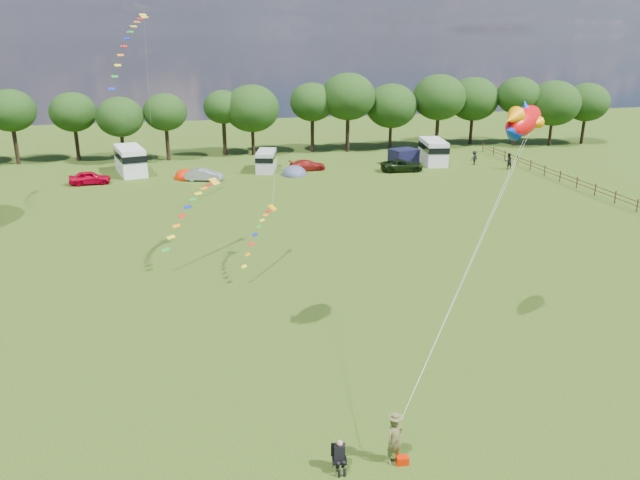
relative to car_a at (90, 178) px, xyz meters
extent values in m
plane|color=#183107|center=(17.11, -42.81, -0.71)|extent=(180.00, 180.00, 0.00)
cylinder|color=black|center=(-9.79, 12.88, 1.42)|extent=(0.49, 0.49, 4.25)
ellipsoid|color=black|center=(-9.79, 12.88, 5.74)|extent=(5.86, 5.86, 4.98)
cylinder|color=black|center=(-2.92, 13.50, 1.24)|extent=(0.47, 0.47, 3.90)
ellipsoid|color=black|center=(-2.92, 13.50, 5.29)|extent=(5.58, 5.58, 4.74)
cylinder|color=black|center=(2.75, 10.45, 1.07)|extent=(0.44, 0.44, 3.56)
ellipsoid|color=black|center=(2.75, 10.45, 4.93)|extent=(5.56, 5.56, 4.73)
cylinder|color=black|center=(8.02, 11.42, 1.27)|extent=(0.47, 0.47, 3.95)
ellipsoid|color=black|center=(8.02, 11.42, 5.24)|extent=(5.33, 5.33, 4.53)
cylinder|color=black|center=(15.19, 13.21, 1.46)|extent=(0.50, 0.50, 4.33)
ellipsoid|color=black|center=(15.19, 13.21, 5.48)|extent=(4.95, 4.95, 4.21)
cylinder|color=black|center=(18.81, 12.75, 0.95)|extent=(0.43, 0.43, 3.31)
ellipsoid|color=black|center=(18.81, 12.75, 5.24)|extent=(7.03, 7.03, 5.98)
cylinder|color=black|center=(26.77, 12.98, 1.47)|extent=(0.50, 0.50, 4.36)
ellipsoid|color=black|center=(26.77, 12.98, 5.85)|extent=(5.84, 5.84, 4.97)
cylinder|color=black|center=(31.36, 12.11, 1.57)|extent=(0.51, 0.51, 4.55)
ellipsoid|color=black|center=(31.36, 12.11, 6.52)|extent=(7.15, 7.15, 6.08)
cylinder|color=black|center=(37.60, 12.81, 0.90)|extent=(0.42, 0.42, 3.21)
ellipsoid|color=black|center=(37.60, 12.81, 5.09)|extent=(6.90, 6.90, 5.86)
cylinder|color=black|center=(44.09, 12.15, 1.38)|extent=(0.48, 0.48, 4.17)
ellipsoid|color=black|center=(44.09, 12.15, 6.15)|extent=(7.16, 7.16, 6.09)
cylinder|color=black|center=(50.08, 14.07, 1.12)|extent=(0.45, 0.45, 3.66)
ellipsoid|color=black|center=(50.08, 14.07, 5.60)|extent=(7.05, 7.05, 5.99)
cylinder|color=black|center=(55.52, 11.55, 1.62)|extent=(0.52, 0.52, 4.65)
ellipsoid|color=black|center=(55.52, 11.55, 6.17)|extent=(5.96, 5.96, 5.06)
cylinder|color=black|center=(60.26, 10.23, 0.88)|extent=(0.42, 0.42, 3.19)
ellipsoid|color=black|center=(60.26, 10.23, 5.19)|extent=(7.23, 7.23, 6.14)
cylinder|color=black|center=(65.66, 10.62, 1.05)|extent=(0.44, 0.44, 3.52)
ellipsoid|color=black|center=(65.66, 10.62, 5.15)|extent=(6.22, 6.22, 5.28)
cylinder|color=#472D19|center=(49.11, -21.81, -0.11)|extent=(0.12, 0.12, 1.20)
cylinder|color=#472D19|center=(49.11, -18.81, -0.11)|extent=(0.12, 0.12, 1.20)
cylinder|color=#472D19|center=(49.11, -20.31, 0.24)|extent=(0.08, 3.00, 0.08)
cylinder|color=#472D19|center=(49.11, -20.31, -0.16)|extent=(0.08, 3.00, 0.08)
cylinder|color=#472D19|center=(49.11, -15.81, -0.11)|extent=(0.12, 0.12, 1.20)
cylinder|color=#472D19|center=(49.11, -17.31, 0.24)|extent=(0.08, 3.00, 0.08)
cylinder|color=#472D19|center=(49.11, -17.31, -0.16)|extent=(0.08, 3.00, 0.08)
cylinder|color=#472D19|center=(49.11, -12.81, -0.11)|extent=(0.12, 0.12, 1.20)
cylinder|color=#472D19|center=(49.11, -14.31, 0.24)|extent=(0.08, 3.00, 0.08)
cylinder|color=#472D19|center=(49.11, -14.31, -0.16)|extent=(0.08, 3.00, 0.08)
cylinder|color=#472D19|center=(49.11, -9.81, -0.11)|extent=(0.12, 0.12, 1.20)
cylinder|color=#472D19|center=(49.11, -11.31, 0.24)|extent=(0.08, 3.00, 0.08)
cylinder|color=#472D19|center=(49.11, -11.31, -0.16)|extent=(0.08, 3.00, 0.08)
cylinder|color=#472D19|center=(49.11, -6.81, -0.11)|extent=(0.12, 0.12, 1.20)
cylinder|color=#472D19|center=(49.11, -8.31, 0.24)|extent=(0.08, 3.00, 0.08)
cylinder|color=#472D19|center=(49.11, -8.31, -0.16)|extent=(0.08, 3.00, 0.08)
cylinder|color=#472D19|center=(49.11, -3.81, -0.11)|extent=(0.12, 0.12, 1.20)
cylinder|color=#472D19|center=(49.11, -5.31, 0.24)|extent=(0.08, 3.00, 0.08)
cylinder|color=#472D19|center=(49.11, -5.31, -0.16)|extent=(0.08, 3.00, 0.08)
cylinder|color=#472D19|center=(49.11, -0.81, -0.11)|extent=(0.12, 0.12, 1.20)
cylinder|color=#472D19|center=(49.11, -2.31, 0.24)|extent=(0.08, 3.00, 0.08)
cylinder|color=#472D19|center=(49.11, -2.31, -0.16)|extent=(0.08, 3.00, 0.08)
cylinder|color=#472D19|center=(49.11, 2.19, -0.11)|extent=(0.12, 0.12, 1.20)
cylinder|color=#472D19|center=(49.11, 0.69, 0.24)|extent=(0.08, 3.00, 0.08)
cylinder|color=#472D19|center=(49.11, 0.69, -0.16)|extent=(0.08, 3.00, 0.08)
cylinder|color=#472D19|center=(49.11, 5.19, -0.11)|extent=(0.12, 0.12, 1.20)
cylinder|color=#472D19|center=(49.11, 3.69, 0.24)|extent=(0.08, 3.00, 0.08)
cylinder|color=#472D19|center=(49.11, 3.69, -0.16)|extent=(0.08, 3.00, 0.08)
cylinder|color=#472D19|center=(49.11, 8.19, -0.11)|extent=(0.12, 0.12, 1.20)
cylinder|color=#472D19|center=(49.11, 6.69, 0.24)|extent=(0.08, 3.00, 0.08)
cylinder|color=#472D19|center=(49.11, 6.69, -0.16)|extent=(0.08, 3.00, 0.08)
imported|color=#B9001B|center=(0.00, 0.00, 0.00)|extent=(4.34, 1.92, 1.42)
imported|color=gray|center=(11.83, -0.94, -0.06)|extent=(3.91, 2.28, 1.30)
imported|color=maroon|center=(23.80, 1.77, -0.10)|extent=(4.21, 2.05, 1.22)
imported|color=black|center=(34.37, -1.08, -0.03)|extent=(5.17, 2.70, 1.36)
cube|color=white|center=(3.95, 4.35, 0.81)|extent=(3.90, 6.51, 3.04)
cube|color=black|center=(3.95, 4.35, 1.43)|extent=(3.98, 6.64, 0.72)
cylinder|color=black|center=(4.38, 2.49, -0.28)|extent=(0.90, 0.50, 0.86)
cylinder|color=black|center=(3.51, 6.22, -0.28)|extent=(0.90, 0.50, 0.86)
cube|color=#BBBBBD|center=(19.12, 2.63, 0.44)|extent=(3.01, 4.94, 2.30)
cube|color=black|center=(19.12, 2.63, 0.91)|extent=(3.07, 5.04, 0.55)
cylinder|color=black|center=(18.78, 1.22, -0.38)|extent=(0.69, 0.39, 0.65)
cylinder|color=black|center=(19.47, 4.04, -0.38)|extent=(0.69, 0.39, 0.65)
cube|color=silver|center=(39.55, 2.38, 0.73)|extent=(3.31, 6.05, 2.87)
cube|color=black|center=(39.55, 2.38, 1.31)|extent=(3.38, 6.17, 0.68)
cylinder|color=black|center=(39.27, 0.59, -0.30)|extent=(0.84, 0.42, 0.81)
cylinder|color=black|center=(39.84, 4.16, -0.30)|extent=(0.84, 0.42, 0.81)
ellipsoid|color=red|center=(9.87, 0.72, -0.69)|extent=(2.38, 2.74, 1.96)
cylinder|color=red|center=(9.87, 0.72, -0.67)|extent=(2.50, 2.50, 0.08)
ellipsoid|color=#424962|center=(21.87, -0.35, -0.69)|extent=(2.74, 3.16, 2.14)
cylinder|color=#424962|center=(21.87, -0.35, -0.67)|extent=(2.88, 2.88, 0.08)
cube|color=black|center=(35.83, 2.53, 0.23)|extent=(3.52, 3.11, 1.88)
imported|color=brown|center=(16.69, -49.50, 0.27)|extent=(0.82, 0.66, 1.95)
cylinder|color=#99999E|center=(14.33, -49.74, -0.47)|extent=(0.02, 0.02, 0.47)
cylinder|color=#99999E|center=(14.78, -49.74, -0.47)|extent=(0.02, 0.02, 0.47)
cylinder|color=#99999E|center=(14.33, -49.30, -0.47)|extent=(0.02, 0.02, 0.47)
cylinder|color=#99999E|center=(14.78, -49.30, -0.47)|extent=(0.02, 0.02, 0.47)
cube|color=black|center=(14.56, -49.52, -0.24)|extent=(0.61, 0.59, 0.05)
cube|color=black|center=(14.56, -49.28, 0.05)|extent=(0.53, 0.14, 0.56)
cube|color=black|center=(14.56, -49.48, 0.09)|extent=(0.42, 0.31, 0.59)
sphere|color=tan|center=(14.56, -49.50, 0.49)|extent=(0.22, 0.22, 0.22)
cube|color=red|center=(16.96, -49.66, -0.55)|extent=(0.48, 0.35, 0.32)
ellipsoid|color=red|center=(25.10, -41.92, 10.81)|extent=(3.22, 2.90, 1.83)
ellipsoid|color=gold|center=(25.10, -41.92, 10.67)|extent=(2.01, 1.80, 1.00)
cone|color=orange|center=(24.02, -42.79, 11.10)|extent=(1.38, 1.33, 0.96)
cone|color=#0027A9|center=(24.02, -42.79, 10.53)|extent=(1.38, 1.33, 0.96)
cone|color=#0027A9|center=(25.18, -41.87, 11.41)|extent=(1.03, 1.06, 0.82)
sphere|color=white|center=(25.75, -40.98, 10.99)|extent=(0.31, 0.31, 0.31)
sphere|color=black|center=(25.78, -40.89, 10.99)|extent=(0.15, 0.15, 0.15)
cube|color=yellow|center=(7.35, -10.70, 15.89)|extent=(0.79, 0.76, 0.37)
cube|color=red|center=(7.08, -11.20, 15.67)|extent=(0.59, 0.48, 0.11)
cube|color=orange|center=(6.81, -11.69, 15.40)|extent=(0.59, 0.48, 0.12)
cube|color=yellow|center=(6.54, -12.19, 15.06)|extent=(0.59, 0.47, 0.13)
cube|color=#198C1E|center=(6.27, -12.68, 14.63)|extent=(0.59, 0.47, 0.14)
cube|color=#0C1EB2|center=(6.00, -13.18, 14.13)|extent=(0.58, 0.47, 0.14)
cube|color=red|center=(5.73, -13.67, 13.54)|extent=(0.58, 0.46, 0.15)
cube|color=orange|center=(5.46, -14.17, 12.88)|extent=(0.58, 0.46, 0.16)
cube|color=yellow|center=(5.19, -14.66, 12.13)|extent=(0.58, 0.45, 0.17)
cube|color=#198C1E|center=(4.92, -15.16, 11.31)|extent=(0.57, 0.45, 0.18)
cube|color=#0C1EB2|center=(4.65, -15.65, 10.40)|extent=(0.57, 0.44, 0.18)
cube|color=gold|center=(11.82, -23.70, 4.47)|extent=(0.86, 0.85, 0.40)
cube|color=red|center=(11.41, -24.15, 4.36)|extent=(0.62, 0.57, 0.11)
cube|color=orange|center=(11.01, -24.60, 4.22)|extent=(0.61, 0.57, 0.12)
cube|color=yellow|center=(10.60, -25.05, 3.99)|extent=(0.61, 0.57, 0.14)
cube|color=#198C1E|center=(10.20, -25.50, 3.68)|extent=(0.61, 0.56, 0.15)
cube|color=#0C1EB2|center=(9.79, -25.95, 3.29)|extent=(0.60, 0.56, 0.16)
cube|color=red|center=(9.39, -26.40, 2.82)|extent=(0.60, 0.55, 0.17)
cube|color=orange|center=(8.98, -26.85, 2.28)|extent=(0.60, 0.55, 0.17)
cube|color=yellow|center=(8.58, -27.30, 1.65)|extent=(0.59, 0.54, 0.18)
cube|color=#198C1E|center=(8.17, -27.75, 0.94)|extent=(0.59, 0.54, 0.19)
cube|color=#E99801|center=(15.55, -26.61, 3.08)|extent=(0.70, 0.71, 0.33)
cube|color=red|center=(15.23, -27.15, 3.00)|extent=(0.47, 0.50, 0.09)
cube|color=orange|center=(14.92, -27.69, 2.89)|extent=(0.47, 0.50, 0.10)
cube|color=yellow|center=(14.60, -28.23, 2.70)|extent=(0.46, 0.50, 0.11)
cube|color=#198C1E|center=(14.29, -28.77, 2.43)|extent=(0.46, 0.50, 0.12)
cube|color=#0C1EB2|center=(13.97, -29.31, 2.08)|extent=(0.46, 0.49, 0.13)
cube|color=red|center=(13.66, -29.85, 1.64)|extent=(0.45, 0.49, 0.14)
cube|color=orange|center=(13.34, -30.39, 1.13)|extent=(0.45, 0.49, 0.14)
cube|color=yellow|center=(13.03, -30.93, 0.54)|extent=(0.45, 0.48, 0.15)
imported|color=black|center=(46.85, -2.73, 0.25)|extent=(0.93, 0.58, 1.91)
imported|color=black|center=(44.12, 0.55, 0.12)|extent=(1.19, 0.91, 1.67)
camera|label=1|loc=(9.67, -68.04, 14.80)|focal=35.00mm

